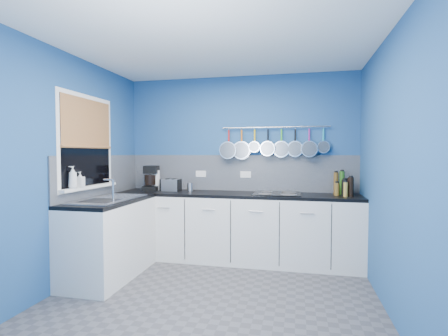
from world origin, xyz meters
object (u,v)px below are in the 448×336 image
at_px(hob, 277,193).
at_px(paper_towel, 155,180).
at_px(soap_bottle_b, 80,180).
at_px(canister, 190,187).
at_px(toaster, 171,185).
at_px(soap_bottle_a, 73,177).
at_px(coffee_maker, 151,178).

bearing_deg(hob, paper_towel, 177.23).
relative_size(soap_bottle_b, canister, 1.49).
bearing_deg(toaster, soap_bottle_a, -110.69).
bearing_deg(soap_bottle_a, paper_towel, 74.79).
distance_m(soap_bottle_a, hob, 2.44).
bearing_deg(coffee_maker, toaster, -3.99).
relative_size(soap_bottle_a, canister, 2.08).
bearing_deg(soap_bottle_b, hob, 27.99).
bearing_deg(toaster, hob, 3.43).
bearing_deg(canister, hob, -3.12).
height_order(toaster, hob, toaster).
distance_m(soap_bottle_a, soap_bottle_b, 0.13).
relative_size(soap_bottle_a, soap_bottle_b, 1.39).
relative_size(soap_bottle_a, paper_towel, 0.84).
distance_m(coffee_maker, hob, 1.78).
distance_m(soap_bottle_a, toaster, 1.42).
bearing_deg(soap_bottle_a, canister, 55.78).
height_order(paper_towel, toaster, paper_towel).
height_order(soap_bottle_b, toaster, soap_bottle_b).
relative_size(soap_bottle_b, hob, 0.29).
bearing_deg(canister, soap_bottle_a, -124.22).
xyz_separation_m(soap_bottle_b, paper_towel, (0.36, 1.19, -0.09)).
bearing_deg(coffee_maker, paper_towel, 51.23).
height_order(soap_bottle_b, coffee_maker, coffee_maker).
distance_m(soap_bottle_b, canister, 1.48).
xyz_separation_m(coffee_maker, canister, (0.56, 0.05, -0.12)).
relative_size(paper_towel, canister, 2.46).
xyz_separation_m(paper_towel, coffee_maker, (-0.04, -0.07, 0.03)).
height_order(soap_bottle_a, hob, soap_bottle_a).
height_order(canister, hob, canister).
bearing_deg(paper_towel, hob, -2.77).
xyz_separation_m(coffee_maker, hob, (1.77, -0.02, -0.17)).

